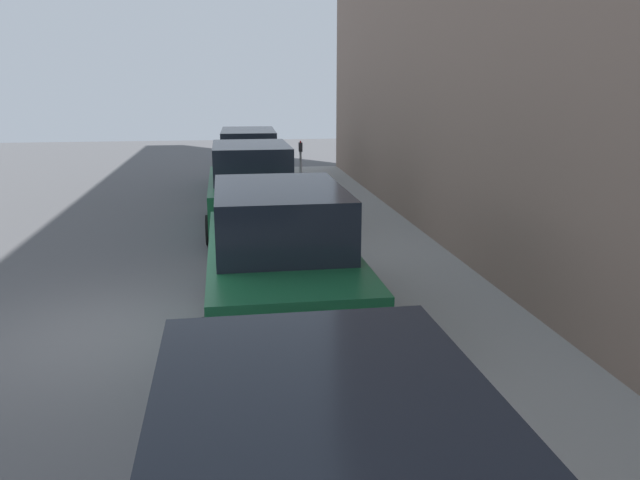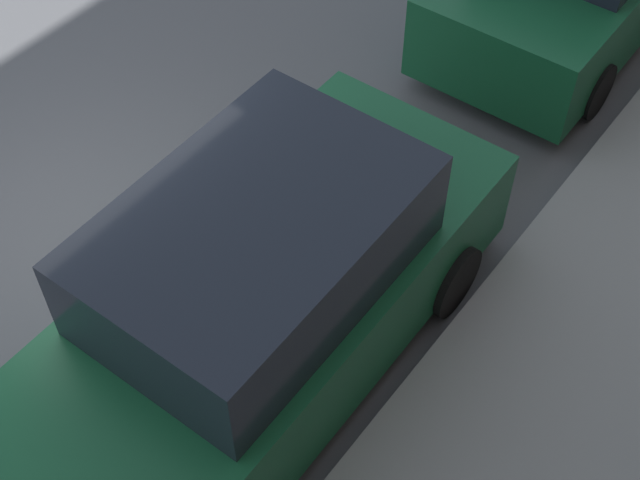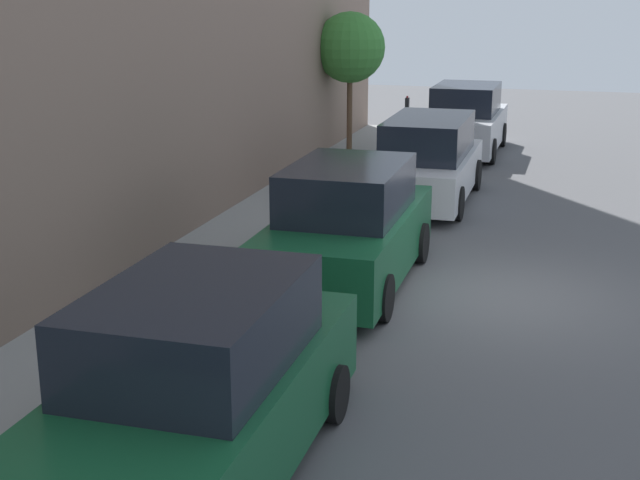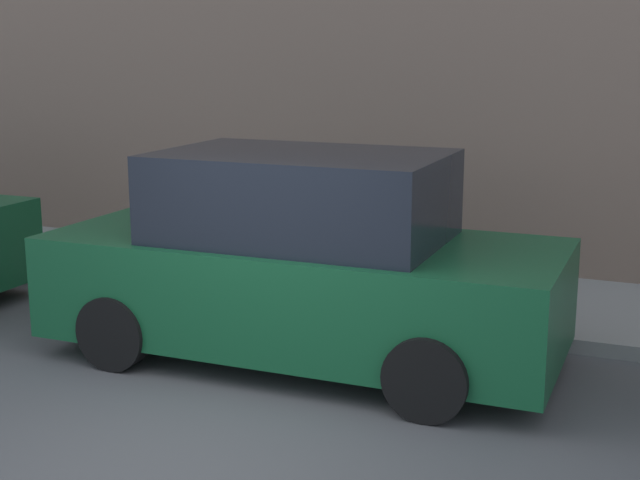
% 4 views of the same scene
% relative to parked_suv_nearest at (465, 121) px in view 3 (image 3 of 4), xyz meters
% --- Properties ---
extents(ground_plane, '(60.00, 60.00, 0.00)m').
position_rel_parked_suv_nearest_xyz_m(ground_plane, '(-2.14, 12.37, -0.93)').
color(ground_plane, '#515154').
extents(sidewalk, '(2.41, 32.00, 0.15)m').
position_rel_parked_suv_nearest_xyz_m(sidewalk, '(2.56, 12.37, -0.86)').
color(sidewalk, gray).
rests_on(sidewalk, ground_plane).
extents(parked_suv_nearest, '(2.08, 4.81, 1.98)m').
position_rel_parked_suv_nearest_xyz_m(parked_suv_nearest, '(0.00, 0.00, 0.00)').
color(parked_suv_nearest, '#B7BABF').
rests_on(parked_suv_nearest, ground_plane).
extents(parked_minivan_second, '(2.02, 4.92, 1.90)m').
position_rel_parked_suv_nearest_xyz_m(parked_minivan_second, '(-0.01, 6.34, -0.01)').
color(parked_minivan_second, silver).
rests_on(parked_minivan_second, ground_plane).
extents(parked_suv_third, '(2.08, 4.82, 1.98)m').
position_rel_parked_suv_nearest_xyz_m(parked_suv_third, '(0.23, 12.44, 0.00)').
color(parked_suv_third, '#14512D').
rests_on(parked_suv_third, ground_plane).
extents(parked_suv_fourth, '(2.08, 4.82, 1.98)m').
position_rel_parked_suv_nearest_xyz_m(parked_suv_fourth, '(0.08, 18.60, 0.00)').
color(parked_suv_fourth, '#14512D').
rests_on(parked_suv_fourth, ground_plane).
extents(parking_meter_near, '(0.11, 0.15, 1.39)m').
position_rel_parked_suv_nearest_xyz_m(parking_meter_near, '(1.81, -0.44, 0.08)').
color(parking_meter_near, '#ADADB2').
rests_on(parking_meter_near, sidewalk).
extents(street_tree, '(1.96, 1.96, 3.87)m').
position_rel_parked_suv_nearest_xyz_m(street_tree, '(3.13, 1.29, 2.10)').
color(street_tree, brown).
rests_on(street_tree, sidewalk).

